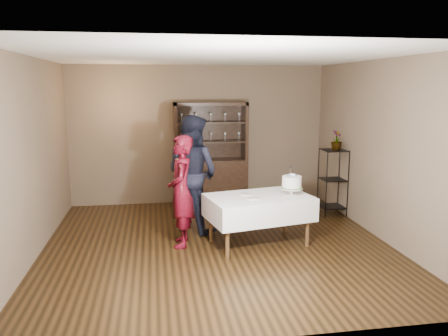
{
  "coord_description": "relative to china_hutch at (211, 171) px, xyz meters",
  "views": [
    {
      "loc": [
        -0.88,
        -6.06,
        2.3
      ],
      "look_at": [
        0.12,
        0.1,
        1.13
      ],
      "focal_mm": 35.0,
      "sensor_mm": 36.0,
      "label": 1
    }
  ],
  "objects": [
    {
      "name": "floor",
      "position": [
        -0.2,
        -2.25,
        -0.66
      ],
      "size": [
        5.0,
        5.0,
        0.0
      ],
      "primitive_type": "plane",
      "color": "black",
      "rests_on": "ground"
    },
    {
      "name": "ceiling",
      "position": [
        -0.2,
        -2.25,
        2.04
      ],
      "size": [
        5.0,
        5.0,
        0.0
      ],
      "primitive_type": "plane",
      "rotation": [
        3.14,
        0.0,
        0.0
      ],
      "color": "white",
      "rests_on": "back_wall"
    },
    {
      "name": "back_wall",
      "position": [
        -0.2,
        0.25,
        0.69
      ],
      "size": [
        5.0,
        0.02,
        2.7
      ],
      "primitive_type": "cube",
      "color": "brown",
      "rests_on": "floor"
    },
    {
      "name": "wall_left",
      "position": [
        -2.7,
        -2.25,
        0.69
      ],
      "size": [
        0.02,
        5.0,
        2.7
      ],
      "primitive_type": "cube",
      "color": "brown",
      "rests_on": "floor"
    },
    {
      "name": "wall_right",
      "position": [
        2.3,
        -2.25,
        0.69
      ],
      "size": [
        0.02,
        5.0,
        2.7
      ],
      "primitive_type": "cube",
      "color": "brown",
      "rests_on": "floor"
    },
    {
      "name": "china_hutch",
      "position": [
        0.0,
        0.0,
        0.0
      ],
      "size": [
        1.4,
        0.48,
        2.0
      ],
      "color": "black",
      "rests_on": "floor"
    },
    {
      "name": "plant_etagere",
      "position": [
        2.08,
        -1.05,
        -0.01
      ],
      "size": [
        0.42,
        0.42,
        1.2
      ],
      "color": "black",
      "rests_on": "floor"
    },
    {
      "name": "cake_table",
      "position": [
        0.4,
        -2.33,
        -0.11
      ],
      "size": [
        1.62,
        1.18,
        0.73
      ],
      "rotation": [
        0.0,
        0.0,
        0.2
      ],
      "color": "silver",
      "rests_on": "floor"
    },
    {
      "name": "woman",
      "position": [
        -0.71,
        -2.18,
        0.15
      ],
      "size": [
        0.43,
        0.62,
        1.62
      ],
      "primitive_type": "imported",
      "rotation": [
        0.0,
        0.0,
        -1.64
      ],
      "color": "#3E0511",
      "rests_on": "floor"
    },
    {
      "name": "man",
      "position": [
        -0.49,
        -1.51,
        0.27
      ],
      "size": [
        1.14,
        1.13,
        1.86
      ],
      "primitive_type": "imported",
      "rotation": [
        0.0,
        0.0,
        2.41
      ],
      "color": "black",
      "rests_on": "floor"
    },
    {
      "name": "cake",
      "position": [
        0.89,
        -2.33,
        0.24
      ],
      "size": [
        0.32,
        0.32,
        0.44
      ],
      "rotation": [
        0.0,
        0.0,
        0.15
      ],
      "color": "white",
      "rests_on": "cake_table"
    },
    {
      "name": "plate_near",
      "position": [
        0.28,
        -2.46,
        0.07
      ],
      "size": [
        0.24,
        0.24,
        0.01
      ],
      "primitive_type": "cylinder",
      "rotation": [
        0.0,
        0.0,
        -0.33
      ],
      "color": "white",
      "rests_on": "cake_table"
    },
    {
      "name": "plate_far",
      "position": [
        0.24,
        -2.21,
        0.07
      ],
      "size": [
        0.23,
        0.23,
        0.01
      ],
      "primitive_type": "cylinder",
      "rotation": [
        0.0,
        0.0,
        0.16
      ],
      "color": "white",
      "rests_on": "cake_table"
    },
    {
      "name": "potted_plant",
      "position": [
        2.1,
        -1.07,
        0.7
      ],
      "size": [
        0.27,
        0.27,
        0.35
      ],
      "primitive_type": "imported",
      "rotation": [
        0.0,
        0.0,
        0.77
      ],
      "color": "#496F35",
      "rests_on": "plant_etagere"
    }
  ]
}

